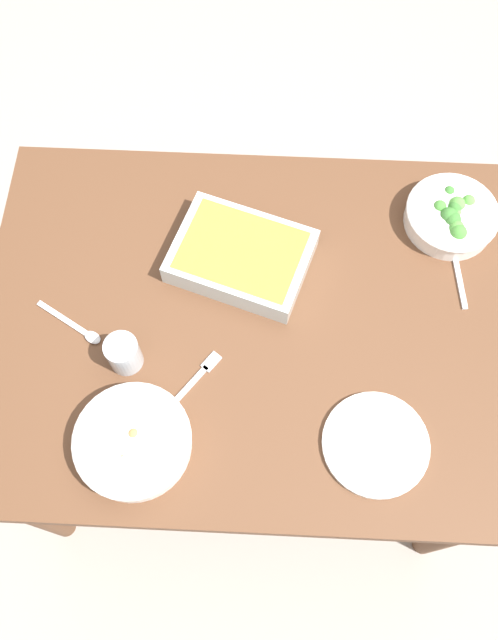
# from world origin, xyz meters

# --- Properties ---
(ground_plane) EXTENTS (6.00, 6.00, 0.00)m
(ground_plane) POSITION_xyz_m (0.00, 0.00, 0.00)
(ground_plane) COLOR #9E9389
(dining_table) EXTENTS (1.20, 0.90, 0.74)m
(dining_table) POSITION_xyz_m (0.00, 0.00, 0.65)
(dining_table) COLOR brown
(dining_table) RESTS_ON ground_plane
(stew_bowl) EXTENTS (0.24, 0.24, 0.06)m
(stew_bowl) POSITION_xyz_m (0.22, 0.29, 0.77)
(stew_bowl) COLOR white
(stew_bowl) RESTS_ON dining_table
(broccoli_bowl) EXTENTS (0.22, 0.22, 0.07)m
(broccoli_bowl) POSITION_xyz_m (-0.46, -0.27, 0.77)
(broccoli_bowl) COLOR white
(broccoli_bowl) RESTS_ON dining_table
(baking_dish) EXTENTS (0.35, 0.30, 0.06)m
(baking_dish) POSITION_xyz_m (0.02, -0.14, 0.77)
(baking_dish) COLOR silver
(baking_dish) RESTS_ON dining_table
(drink_cup) EXTENTS (0.07, 0.07, 0.08)m
(drink_cup) POSITION_xyz_m (0.26, 0.11, 0.78)
(drink_cup) COLOR #B2BCC6
(drink_cup) RESTS_ON dining_table
(side_plate) EXTENTS (0.22, 0.22, 0.01)m
(side_plate) POSITION_xyz_m (-0.27, 0.27, 0.75)
(side_plate) COLOR silver
(side_plate) RESTS_ON dining_table
(spoon_by_stew) EXTENTS (0.05, 0.18, 0.01)m
(spoon_by_stew) POSITION_xyz_m (0.21, 0.25, 0.74)
(spoon_by_stew) COLOR silver
(spoon_by_stew) RESTS_ON dining_table
(spoon_by_broccoli) EXTENTS (0.04, 0.18, 0.01)m
(spoon_by_broccoli) POSITION_xyz_m (-0.47, -0.16, 0.74)
(spoon_by_broccoli) COLOR silver
(spoon_by_broccoli) RESTS_ON dining_table
(spoon_spare) EXTENTS (0.16, 0.11, 0.01)m
(spoon_spare) POSITION_xyz_m (0.38, 0.04, 0.74)
(spoon_spare) COLOR silver
(spoon_spare) RESTS_ON dining_table
(fork_on_table) EXTENTS (0.12, 0.15, 0.01)m
(fork_on_table) POSITION_xyz_m (0.11, 0.14, 0.74)
(fork_on_table) COLOR silver
(fork_on_table) RESTS_ON dining_table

